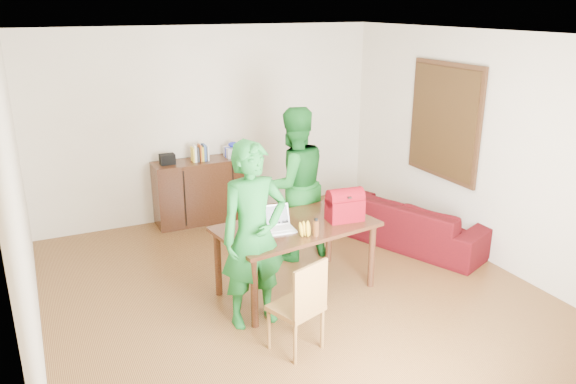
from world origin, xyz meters
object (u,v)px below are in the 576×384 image
table (296,233)px  red_bag (345,208)px  sofa (410,221)px  chair (297,323)px  laptop (278,227)px  person_far (293,184)px  person_near (254,235)px  bottle (316,227)px

table → red_bag: size_ratio=4.62×
sofa → chair: bearing=99.9°
chair → red_bag: red_bag is taller
sofa → laptop: bearing=83.0°
person_far → sofa: size_ratio=0.91×
chair → person_near: size_ratio=0.49×
red_bag → person_near: bearing=-160.3°
laptop → table: bearing=23.1°
bottle → sofa: size_ratio=0.09×
bottle → person_near: bearing=-177.0°
table → red_bag: bearing=-19.0°
table → chair: chair is taller
person_far → bottle: person_far is taller
person_far → laptop: person_far is taller
bottle → red_bag: bearing=27.3°
laptop → person_far: bearing=61.7°
person_near → sofa: (2.52, 0.90, -0.61)m
chair → laptop: laptop is taller
chair → person_near: bearing=85.2°
table → bottle: bearing=-90.5°
person_near → sofa: 2.75m
table → sofa: table is taller
chair → bottle: bearing=31.1°
table → chair: (-0.47, -0.99, -0.41)m
red_bag → laptop: bearing=-175.9°
laptop → red_bag: size_ratio=0.92×
person_near → person_far: size_ratio=0.98×
chair → person_near: 0.90m
red_bag → sofa: 1.62m
person_near → bottle: bearing=1.1°
bottle → laptop: bearing=136.3°
chair → bottle: size_ratio=4.84×
chair → sofa: size_ratio=0.44×
red_bag → sofa: (1.36, 0.62, -0.61)m
sofa → table: bearing=82.7°
laptop → bottle: 0.40m
table → sofa: bearing=7.0°
person_near → person_far: person_far is taller
person_far → laptop: size_ratio=5.32×
chair → red_bag: bearing=21.9°
red_bag → bottle: bearing=-146.7°
bottle → sofa: bottle is taller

